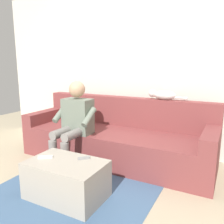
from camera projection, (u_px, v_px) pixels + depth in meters
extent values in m
plane|color=tan|center=(88.00, 181.00, 2.68)|extent=(8.00, 8.00, 0.00)
cube|color=beige|center=(134.00, 68.00, 3.57)|extent=(5.03, 0.06, 2.51)
cube|color=brown|center=(112.00, 147.00, 3.16)|extent=(2.27, 0.69, 0.42)
cube|color=brown|center=(125.00, 125.00, 3.49)|extent=(2.62, 0.17, 0.85)
cube|color=brown|center=(209.00, 158.00, 2.59)|extent=(0.18, 0.69, 0.59)
cube|color=brown|center=(44.00, 130.00, 3.70)|extent=(0.18, 0.69, 0.59)
cube|color=#A89E8E|center=(67.00, 180.00, 2.31)|extent=(0.77, 0.49, 0.38)
cube|color=slate|center=(78.00, 116.00, 3.04)|extent=(0.38, 0.22, 0.46)
sphere|color=tan|center=(77.00, 89.00, 2.97)|extent=(0.21, 0.21, 0.21)
cylinder|color=gray|center=(75.00, 134.00, 2.86)|extent=(0.11, 0.40, 0.11)
cylinder|color=gray|center=(63.00, 132.00, 2.94)|extent=(0.11, 0.40, 0.11)
cylinder|color=gray|center=(65.00, 160.00, 2.74)|extent=(0.10, 0.10, 0.42)
cylinder|color=gray|center=(53.00, 157.00, 2.82)|extent=(0.10, 0.10, 0.42)
cylinder|color=slate|center=(89.00, 117.00, 2.86)|extent=(0.08, 0.27, 0.22)
cylinder|color=slate|center=(60.00, 114.00, 3.07)|extent=(0.08, 0.27, 0.22)
ellipsoid|color=silver|center=(165.00, 95.00, 3.13)|extent=(0.30, 0.15, 0.13)
sphere|color=silver|center=(153.00, 93.00, 3.21)|extent=(0.11, 0.11, 0.11)
cone|color=silver|center=(154.00, 90.00, 3.22)|extent=(0.04, 0.04, 0.03)
cone|color=silver|center=(152.00, 90.00, 3.17)|extent=(0.04, 0.04, 0.03)
cylinder|color=silver|center=(181.00, 98.00, 3.04)|extent=(0.18, 0.03, 0.03)
cube|color=gray|center=(84.00, 158.00, 2.34)|extent=(0.11, 0.11, 0.02)
cube|color=white|center=(45.00, 157.00, 2.37)|extent=(0.14, 0.12, 0.02)
cube|color=#426084|center=(74.00, 191.00, 2.45)|extent=(1.63, 1.54, 0.01)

